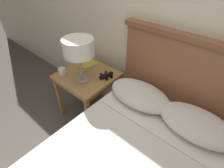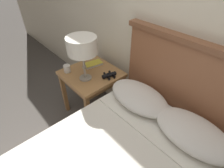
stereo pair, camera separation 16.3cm
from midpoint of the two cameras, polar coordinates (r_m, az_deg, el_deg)
The scene contains 6 objects.
wall_back at distance 1.53m, azimuth 23.92°, elevation 19.50°, with size 8.00×0.06×2.60m.
nightstand at distance 2.01m, azimuth -4.35°, elevation 1.72°, with size 0.58×0.58×0.61m.
table_lamp at distance 1.69m, azimuth -7.02°, elevation 12.01°, with size 0.29×0.29×0.46m.
book_on_nightstand at distance 2.09m, azimuth -3.97°, elevation 6.47°, with size 0.15×0.23×0.03m.
binoculars_pair at distance 1.88m, azimuth 1.57°, elevation 2.82°, with size 0.15×0.16×0.05m.
coffee_mug at distance 1.99m, azimuth -12.18°, elevation 4.86°, with size 0.10×0.08×0.08m.
Camera 2 is at (0.68, -0.26, 1.71)m, focal length 28.00 mm.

